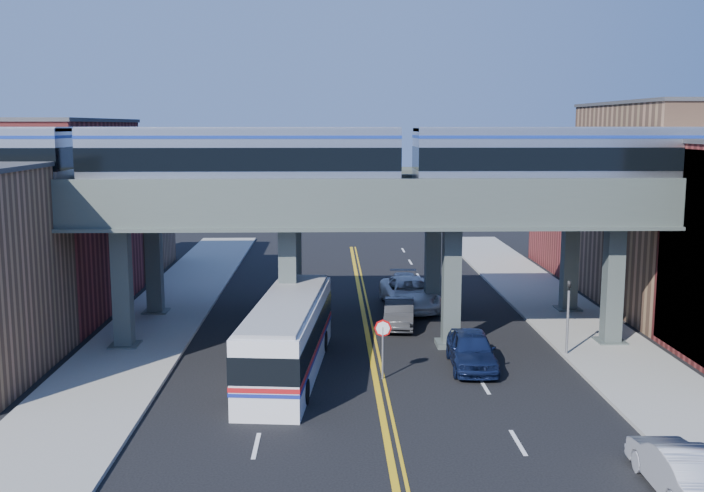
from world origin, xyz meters
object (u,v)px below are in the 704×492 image
(car_parked_curb, at_px, (679,468))
(car_lane_b, at_px, (399,313))
(traffic_signal, at_px, (568,309))
(car_lane_c, at_px, (410,293))
(car_lane_a, at_px, (472,349))
(car_lane_d, at_px, (404,286))
(transit_bus, at_px, (288,337))
(stop_sign, at_px, (383,339))
(transit_train, at_px, (242,159))

(car_parked_curb, bearing_deg, car_lane_b, -70.24)
(traffic_signal, relative_size, car_lane_c, 0.64)
(car_lane_a, height_order, car_lane_d, car_lane_a)
(transit_bus, relative_size, car_lane_d, 2.47)
(stop_sign, distance_m, transit_bus, 4.23)
(car_lane_a, bearing_deg, stop_sign, -157.58)
(car_lane_a, relative_size, car_parked_curb, 1.07)
(traffic_signal, xyz_separation_m, transit_bus, (-13.01, -2.01, -0.69))
(stop_sign, distance_m, traffic_signal, 9.41)
(car_lane_d, bearing_deg, transit_train, -125.64)
(traffic_signal, xyz_separation_m, car_lane_b, (-7.40, 5.82, -1.56))
(transit_train, distance_m, car_lane_b, 12.21)
(transit_train, relative_size, car_parked_curb, 10.02)
(car_lane_a, xyz_separation_m, car_lane_b, (-2.61, 7.34, -0.10))
(transit_bus, distance_m, car_lane_a, 8.27)
(stop_sign, relative_size, car_lane_c, 0.41)
(car_parked_curb, bearing_deg, traffic_signal, -92.22)
(car_lane_a, bearing_deg, car_lane_d, 99.02)
(transit_train, bearing_deg, car_lane_a, -18.54)
(stop_sign, bearing_deg, car_lane_d, 81.23)
(transit_bus, xyz_separation_m, car_lane_b, (5.61, 7.83, -0.87))
(stop_sign, bearing_deg, car_lane_b, 80.35)
(traffic_signal, height_order, car_lane_c, traffic_signal)
(car_lane_d, bearing_deg, car_lane_a, -80.57)
(car_lane_b, xyz_separation_m, car_lane_c, (1.02, 4.42, 0.15))
(transit_train, height_order, car_parked_curb, transit_train)
(car_lane_b, relative_size, car_parked_curb, 0.97)
(transit_bus, height_order, car_lane_d, transit_bus)
(transit_train, xyz_separation_m, car_parked_curb, (14.48, -15.75, -8.47))
(stop_sign, height_order, car_lane_c, stop_sign)
(transit_bus, relative_size, car_lane_b, 2.76)
(stop_sign, xyz_separation_m, car_lane_b, (1.50, 8.82, -1.02))
(transit_train, bearing_deg, traffic_signal, -7.45)
(stop_sign, relative_size, car_lane_a, 0.53)
(car_lane_a, height_order, car_parked_curb, car_lane_a)
(car_lane_a, relative_size, car_lane_b, 1.10)
(car_lane_b, height_order, car_lane_d, car_lane_b)
(traffic_signal, bearing_deg, car_lane_a, -162.37)
(transit_train, bearing_deg, car_lane_c, 42.74)
(traffic_signal, bearing_deg, car_lane_d, 116.15)
(transit_train, xyz_separation_m, car_lane_b, (7.89, 3.82, -8.49))
(car_lane_a, xyz_separation_m, car_parked_curb, (3.97, -12.23, -0.08))
(stop_sign, distance_m, car_parked_curb, 13.49)
(traffic_signal, height_order, car_parked_curb, traffic_signal)
(transit_bus, xyz_separation_m, car_lane_d, (6.59, 15.08, -0.88))
(transit_bus, distance_m, car_lane_d, 16.48)
(traffic_signal, xyz_separation_m, car_lane_d, (-6.42, 13.08, -1.57))
(traffic_signal, height_order, car_lane_d, traffic_signal)
(transit_train, distance_m, transit_bus, 8.91)
(car_lane_a, bearing_deg, car_parked_curb, -69.35)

